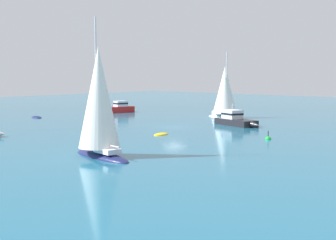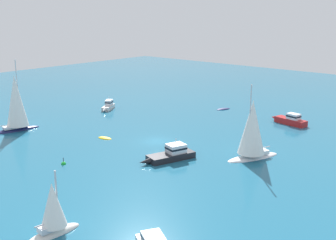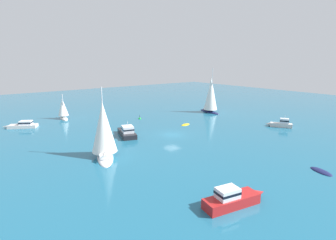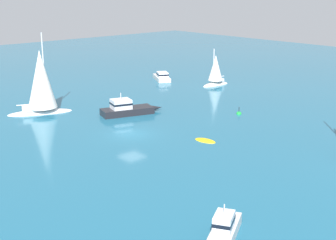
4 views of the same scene
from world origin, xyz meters
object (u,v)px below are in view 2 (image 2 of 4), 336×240
Objects in this scene: cabin_cruiser at (171,154)px; tender at (105,138)px; launch at (108,106)px; launch_1 at (290,120)px; ketch_1 at (16,104)px; yacht at (53,213)px; ketch at (252,132)px; rib at (223,109)px; channel_buoy at (64,164)px.

cabin_cruiser reaches higher than tender.
launch is 0.71× the size of launch_1.
cabin_cruiser is at bearing -68.43° from ketch_1.
tender is (-12.98, -14.15, -0.67)m from launch.
ketch_1 reaches higher than cabin_cruiser.
yacht is (-21.33, -18.27, 1.98)m from tender.
yacht is 47.29m from launch_1.
ketch is (-6.23, -35.09, 2.89)m from launch.
yacht reaches higher than tender.
rib is 0.28× the size of ketch_1.
tender is 28.16m from yacht.
rib is at bearing 4.74° from launch_1.
ketch reaches higher than channel_buoy.
ketch_1 is (-33.76, 16.30, 4.19)m from rib.
yacht reaches higher than cabin_cruiser.
rib is (14.63, -16.60, -0.67)m from launch.
tender is at bearing 17.42° from launch.
cabin_cruiser is 26.60m from launch_1.
ketch is 0.86× the size of ketch_1.
launch is 30.12m from channel_buoy.
ketch_1 reaches higher than launch_1.
launch_1 is (25.92, -16.97, 0.72)m from tender.
ketch_1 is at bearing 13.91° from tender.
channel_buoy is at bearing -157.21° from rib.
channel_buoy is (-36.54, 12.42, -0.71)m from launch_1.
launch is at bearing 33.97° from launch_1.
launch reaches higher than channel_buoy.
tender is 0.41× the size of yacht.
yacht is (-34.31, -32.42, 1.31)m from launch.
launch_1 is at bearing -18.77° from channel_buoy.
cabin_cruiser is 6.67× the size of channel_buoy.
yacht is 17.52m from channel_buoy.
yacht is (-15.18, -32.12, -2.21)m from ketch_1.
ketch_1 is at bearing -60.96° from cabin_cruiser.
ketch_1 is (-5.70, 27.33, 3.48)m from cabin_cruiser.
ketch is at bearing -0.80° from yacht.
yacht is (-20.88, -4.80, 1.27)m from cabin_cruiser.
channel_buoy is at bearing -20.83° from ketch.
ketch is 8.63× the size of channel_buoy.
tender is 0.36× the size of launch_1.
yacht is at bearing 13.33° from launch.
rib is 0.46× the size of launch_1.
channel_buoy is (-10.62, -4.55, 0.01)m from tender.
launch_1 reaches higher than channel_buoy.
rib is 14.63m from launch_1.
cabin_cruiser is at bearing -23.53° from ketch.
ketch is at bearing -118.80° from rib.
channel_buoy is at bearing 8.35° from launch.
cabin_cruiser reaches higher than launch.
cabin_cruiser is 28.13m from ketch_1.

